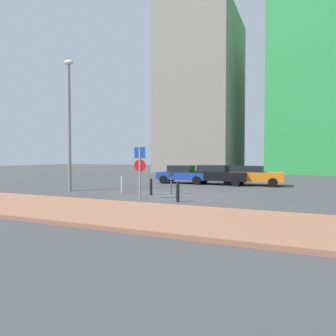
# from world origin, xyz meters

# --- Properties ---
(ground_plane) EXTENTS (120.00, 120.00, 0.00)m
(ground_plane) POSITION_xyz_m (0.00, 0.00, 0.00)
(ground_plane) COLOR #424244
(sidewalk_brick) EXTENTS (40.00, 4.40, 0.14)m
(sidewalk_brick) POSITION_xyz_m (0.00, -5.70, 0.07)
(sidewalk_brick) COLOR #9E664C
(sidewalk_brick) RESTS_ON ground
(parked_car_blue) EXTENTS (4.11, 1.96, 1.43)m
(parked_car_blue) POSITION_xyz_m (-2.19, 7.52, 0.74)
(parked_car_blue) COLOR #1E389E
(parked_car_blue) RESTS_ON ground
(parked_car_black) EXTENTS (4.44, 2.15, 1.48)m
(parked_car_black) POSITION_xyz_m (0.63, 7.58, 0.78)
(parked_car_black) COLOR black
(parked_car_black) RESTS_ON ground
(parked_car_orange) EXTENTS (4.59, 2.08, 1.45)m
(parked_car_orange) POSITION_xyz_m (3.02, 7.85, 0.77)
(parked_car_orange) COLOR orange
(parked_car_orange) RESTS_ON ground
(parking_sign_post) EXTENTS (0.59, 0.15, 2.60)m
(parking_sign_post) POSITION_xyz_m (-0.93, -1.79, 1.63)
(parking_sign_post) COLOR gray
(parking_sign_post) RESTS_ON ground
(parking_meter) EXTENTS (0.18, 0.14, 1.31)m
(parking_meter) POSITION_xyz_m (-0.23, 0.53, 0.85)
(parking_meter) COLOR #4C4C51
(parking_meter) RESTS_ON ground
(street_lamp) EXTENTS (0.70, 0.36, 8.02)m
(street_lamp) POSITION_xyz_m (-6.69, -0.30, 4.65)
(street_lamp) COLOR gray
(street_lamp) RESTS_ON ground
(traffic_bollard_near) EXTENTS (0.15, 0.15, 0.90)m
(traffic_bollard_near) POSITION_xyz_m (-1.12, -0.19, 0.45)
(traffic_bollard_near) COLOR black
(traffic_bollard_near) RESTS_ON ground
(traffic_bollard_mid) EXTENTS (0.15, 0.15, 0.96)m
(traffic_bollard_mid) POSITION_xyz_m (-3.23, 0.21, 0.48)
(traffic_bollard_mid) COLOR #B7B7BC
(traffic_bollard_mid) RESTS_ON ground
(traffic_bollard_far) EXTENTS (0.16, 0.16, 0.95)m
(traffic_bollard_far) POSITION_xyz_m (1.15, -1.94, 0.48)
(traffic_bollard_far) COLOR black
(traffic_bollard_far) RESTS_ON ground
(building_under_construction) EXTENTS (10.18, 14.12, 22.86)m
(building_under_construction) POSITION_xyz_m (-7.02, 28.47, 11.43)
(building_under_construction) COLOR gray
(building_under_construction) RESTS_ON ground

